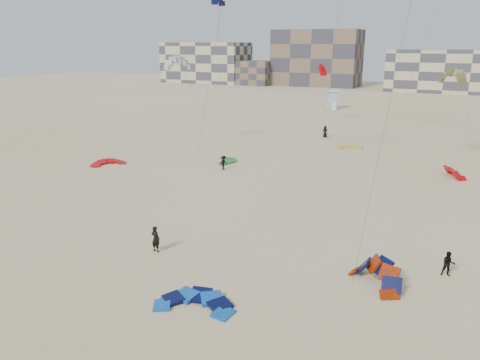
% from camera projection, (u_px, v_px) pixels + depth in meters
% --- Properties ---
extents(ground, '(320.00, 320.00, 0.00)m').
position_uv_depth(ground, '(159.00, 270.00, 29.24)').
color(ground, beige).
rests_on(ground, ground).
extents(kite_ground_blue, '(4.73, 4.90, 1.24)m').
position_uv_depth(kite_ground_blue, '(195.00, 306.00, 25.21)').
color(kite_ground_blue, blue).
rests_on(kite_ground_blue, ground).
extents(kite_ground_orange, '(5.24, 5.23, 3.73)m').
position_uv_depth(kite_ground_orange, '(375.00, 284.00, 27.47)').
color(kite_ground_orange, red).
rests_on(kite_ground_orange, ground).
extents(kite_ground_red, '(5.42, 5.36, 1.47)m').
position_uv_depth(kite_ground_red, '(108.00, 164.00, 54.78)').
color(kite_ground_red, '#DF0500').
rests_on(kite_ground_red, ground).
extents(kite_ground_green, '(4.41, 4.31, 0.60)m').
position_uv_depth(kite_ground_green, '(226.00, 161.00, 56.20)').
color(kite_ground_green, '#248724').
rests_on(kite_ground_green, ground).
extents(kite_ground_red_far, '(4.30, 4.23, 3.20)m').
position_uv_depth(kite_ground_red_far, '(454.00, 177.00, 49.71)').
color(kite_ground_red_far, '#DF0500').
rests_on(kite_ground_red_far, ground).
extents(kite_ground_yellow, '(4.12, 4.24, 0.58)m').
position_uv_depth(kite_ground_yellow, '(349.00, 148.00, 63.34)').
color(kite_ground_yellow, yellow).
rests_on(kite_ground_yellow, ground).
extents(kitesurfer_main, '(0.70, 0.48, 1.84)m').
position_uv_depth(kitesurfer_main, '(156.00, 239.00, 31.59)').
color(kitesurfer_main, black).
rests_on(kitesurfer_main, ground).
extents(kitesurfer_b, '(0.87, 0.73, 1.57)m').
position_uv_depth(kitesurfer_b, '(448.00, 264.00, 28.28)').
color(kitesurfer_b, black).
rests_on(kitesurfer_b, ground).
extents(kitesurfer_c, '(0.82, 1.15, 1.60)m').
position_uv_depth(kitesurfer_c, '(224.00, 163.00, 52.28)').
color(kitesurfer_c, black).
rests_on(kitesurfer_c, ground).
extents(kitesurfer_e, '(0.86, 0.57, 1.72)m').
position_uv_depth(kitesurfer_e, '(325.00, 132.00, 70.34)').
color(kitesurfer_e, black).
rests_on(kitesurfer_e, ground).
extents(kite_fly_grey, '(8.39, 4.72, 11.33)m').
position_uv_depth(kite_fly_grey, '(178.00, 64.00, 60.34)').
color(kite_fly_grey, silver).
rests_on(kite_fly_grey, ground).
extents(kite_fly_olive, '(6.84, 6.86, 10.32)m').
position_uv_depth(kite_fly_olive, '(453.00, 78.00, 51.42)').
color(kite_fly_olive, brown).
rests_on(kite_fly_olive, ground).
extents(kite_fly_navy, '(5.25, 7.61, 20.64)m').
position_uv_depth(kite_fly_navy, '(218.00, 0.00, 74.96)').
color(kite_fly_navy, '#060436').
rests_on(kite_fly_navy, ground).
extents(kite_fly_red, '(5.66, 4.62, 9.62)m').
position_uv_depth(kite_fly_red, '(322.00, 71.00, 80.04)').
color(kite_fly_red, '#DF0500').
rests_on(kite_fly_red, ground).
extents(lifeguard_tower_far, '(3.61, 5.87, 3.97)m').
position_uv_depth(lifeguard_tower_far, '(333.00, 100.00, 100.97)').
color(lifeguard_tower_far, white).
rests_on(lifeguard_tower_far, ground).
extents(condo_west_a, '(30.00, 15.00, 14.00)m').
position_uv_depth(condo_west_a, '(206.00, 63.00, 168.83)').
color(condo_west_a, '#C8B893').
rests_on(condo_west_a, ground).
extents(condo_west_b, '(28.00, 14.00, 18.00)m').
position_uv_depth(condo_west_b, '(317.00, 58.00, 155.20)').
color(condo_west_b, brown).
rests_on(condo_west_b, ground).
extents(condo_mid, '(32.00, 16.00, 12.00)m').
position_uv_depth(condo_mid, '(446.00, 71.00, 136.04)').
color(condo_mid, '#C8B893').
rests_on(condo_mid, ground).
extents(condo_fill_left, '(12.00, 10.00, 8.00)m').
position_uv_depth(condo_fill_left, '(254.00, 73.00, 159.67)').
color(condo_fill_left, brown).
rests_on(condo_fill_left, ground).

